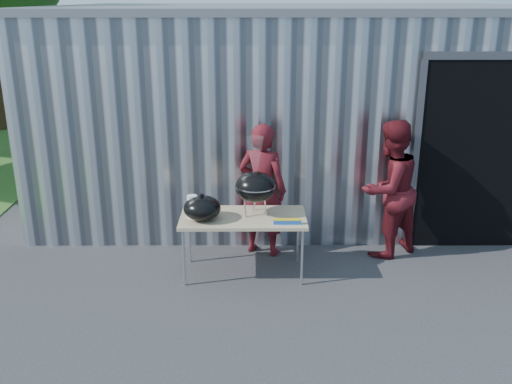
{
  "coord_description": "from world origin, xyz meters",
  "views": [
    {
      "loc": [
        -0.07,
        -5.47,
        3.23
      ],
      "look_at": [
        -0.03,
        0.89,
        1.05
      ],
      "focal_mm": 40.0,
      "sensor_mm": 36.0,
      "label": 1
    }
  ],
  "objects_px": {
    "kettle_grill": "(255,182)",
    "person_cook": "(262,190)",
    "folding_table": "(243,219)",
    "person_bystander": "(389,189)"
  },
  "relations": [
    {
      "from": "folding_table",
      "to": "kettle_grill",
      "type": "bearing_deg",
      "value": 24.66
    },
    {
      "from": "kettle_grill",
      "to": "person_cook",
      "type": "xyz_separation_m",
      "value": [
        0.1,
        0.54,
        -0.29
      ]
    },
    {
      "from": "folding_table",
      "to": "person_bystander",
      "type": "relative_size",
      "value": 0.84
    },
    {
      "from": "kettle_grill",
      "to": "person_bystander",
      "type": "relative_size",
      "value": 0.53
    },
    {
      "from": "folding_table",
      "to": "person_cook",
      "type": "xyz_separation_m",
      "value": [
        0.24,
        0.61,
        0.16
      ]
    },
    {
      "from": "person_bystander",
      "to": "person_cook",
      "type": "bearing_deg",
      "value": -35.01
    },
    {
      "from": "kettle_grill",
      "to": "folding_table",
      "type": "bearing_deg",
      "value": -155.34
    },
    {
      "from": "kettle_grill",
      "to": "person_cook",
      "type": "height_order",
      "value": "person_cook"
    },
    {
      "from": "folding_table",
      "to": "kettle_grill",
      "type": "xyz_separation_m",
      "value": [
        0.15,
        0.07,
        0.45
      ]
    },
    {
      "from": "folding_table",
      "to": "person_bystander",
      "type": "xyz_separation_m",
      "value": [
        1.87,
        0.56,
        0.19
      ]
    }
  ]
}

